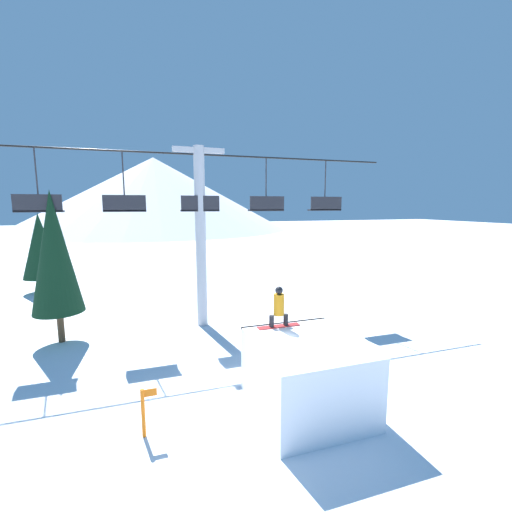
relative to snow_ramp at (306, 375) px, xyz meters
name	(u,v)px	position (x,y,z in m)	size (l,w,h in m)	color
ground_plane	(265,427)	(-1.44, -0.46, -1.04)	(220.00, 220.00, 0.00)	white
mountain_ridge	(154,194)	(-1.44, 80.56, 7.65)	(64.13, 64.13, 17.38)	silver
snow_ramp	(306,375)	(0.00, 0.00, 0.00)	(2.98, 3.37, 2.08)	white
snowboarder	(279,307)	(-0.33, 1.34, 1.69)	(1.39, 0.34, 1.32)	#B22D2D
chairlift	(200,223)	(-1.70, 8.05, 4.03)	(19.69, 0.51, 8.67)	#B2B2B7
pine_tree_near	(54,253)	(-7.93, 7.84, 2.91)	(2.06, 2.06, 6.58)	#4C3823
pine_tree_far	(40,246)	(-11.03, 18.05, 2.16)	(2.37, 2.37, 5.44)	#4C3823
trail_marker	(144,411)	(-4.51, 0.17, -0.33)	(0.41, 0.10, 1.31)	orange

